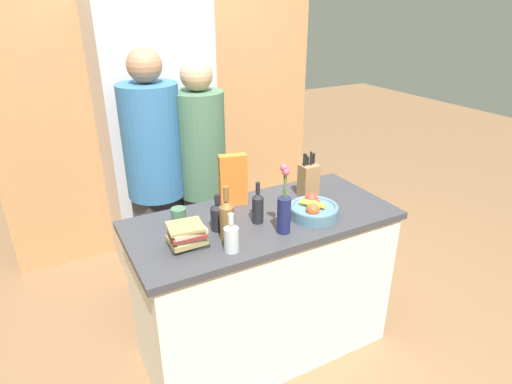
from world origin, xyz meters
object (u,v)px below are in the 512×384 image
(knife_block, at_px, (308,180))
(person_in_blue, at_px, (202,173))
(coffee_mug, at_px, (179,216))
(cereal_box, at_px, (233,180))
(bottle_water, at_px, (231,236))
(bottle_vinegar, at_px, (258,207))
(refrigerator, at_px, (157,144))
(person_at_sink, at_px, (155,174))
(book_stack, at_px, (187,235))
(fruit_bowl, at_px, (314,209))
(flower_vase, at_px, (284,209))
(bottle_wine, at_px, (227,219))
(bottle_oil, at_px, (218,216))

(knife_block, height_order, person_in_blue, person_in_blue)
(coffee_mug, bearing_deg, cereal_box, 13.70)
(knife_block, bearing_deg, coffee_mug, 178.18)
(cereal_box, distance_m, person_in_blue, 0.45)
(knife_block, distance_m, coffee_mug, 0.83)
(bottle_water, bearing_deg, bottle_vinegar, 38.06)
(refrigerator, distance_m, person_at_sink, 0.60)
(book_stack, bearing_deg, bottle_vinegar, 7.34)
(fruit_bowl, distance_m, flower_vase, 0.27)
(fruit_bowl, bearing_deg, knife_block, 61.77)
(refrigerator, bearing_deg, bottle_vinegar, -83.22)
(refrigerator, distance_m, bottle_wine, 1.42)
(bottle_water, bearing_deg, bottle_oil, 82.68)
(refrigerator, xyz_separation_m, flower_vase, (0.23, -1.50, 0.04))
(person_in_blue, bearing_deg, bottle_wine, -81.20)
(bottle_water, xyz_separation_m, person_at_sink, (-0.09, 0.96, 0.00))
(coffee_mug, relative_size, bottle_oil, 0.59)
(bottle_wine, bearing_deg, person_at_sink, 98.16)
(knife_block, distance_m, person_at_sink, 0.99)
(bottle_vinegar, distance_m, bottle_wine, 0.24)
(flower_vase, distance_m, cereal_box, 0.44)
(bottle_oil, bearing_deg, cereal_box, 49.64)
(cereal_box, bearing_deg, person_in_blue, 93.30)
(fruit_bowl, xyz_separation_m, bottle_wine, (-0.53, 0.01, 0.07))
(fruit_bowl, relative_size, person_at_sink, 0.15)
(bottle_water, xyz_separation_m, person_in_blue, (0.21, 0.91, -0.03))
(fruit_bowl, bearing_deg, bottle_water, -168.96)
(bottle_wine, xyz_separation_m, bottle_water, (-0.03, -0.12, -0.03))
(cereal_box, relative_size, book_stack, 1.53)
(bottle_vinegar, distance_m, person_at_sink, 0.84)
(fruit_bowl, xyz_separation_m, coffee_mug, (-0.70, 0.27, 0.00))
(coffee_mug, height_order, bottle_wine, bottle_wine)
(bottle_vinegar, distance_m, bottle_water, 0.32)
(flower_vase, height_order, person_in_blue, person_in_blue)
(coffee_mug, bearing_deg, book_stack, -98.63)
(fruit_bowl, xyz_separation_m, flower_vase, (-0.24, -0.07, 0.09))
(refrigerator, relative_size, bottle_wine, 7.09)
(cereal_box, height_order, bottle_water, cereal_box)
(fruit_bowl, bearing_deg, person_in_blue, 113.68)
(knife_block, relative_size, person_in_blue, 0.17)
(bottle_oil, height_order, bottle_wine, bottle_wine)
(refrigerator, distance_m, book_stack, 1.42)
(bottle_water, bearing_deg, flower_vase, 6.65)
(refrigerator, relative_size, knife_block, 7.08)
(bottle_water, height_order, person_in_blue, person_in_blue)
(coffee_mug, bearing_deg, flower_vase, -36.76)
(refrigerator, xyz_separation_m, person_at_sink, (-0.18, -0.57, -0.01))
(refrigerator, relative_size, cereal_box, 6.63)
(book_stack, bearing_deg, refrigerator, 79.17)
(knife_block, height_order, bottle_water, knife_block)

